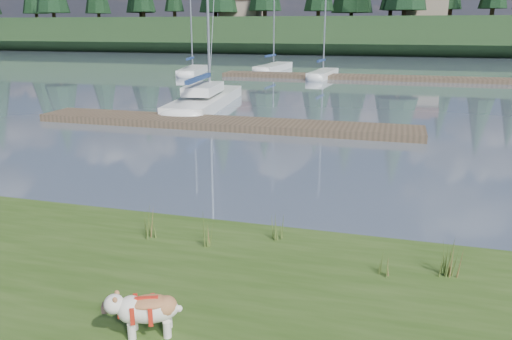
% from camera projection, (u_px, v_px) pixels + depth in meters
% --- Properties ---
extents(ground, '(200.00, 200.00, 0.00)m').
position_uv_depth(ground, '(360.00, 79.00, 38.89)').
color(ground, slate).
rests_on(ground, ground).
extents(ridge, '(200.00, 20.00, 5.00)m').
position_uv_depth(ridge, '(382.00, 36.00, 77.95)').
color(ridge, '#1A3017').
rests_on(ridge, ground).
extents(bulldog, '(0.94, 0.61, 0.55)m').
position_uv_depth(bulldog, '(147.00, 308.00, 6.05)').
color(bulldog, silver).
rests_on(bulldog, bank).
extents(sailboat_main, '(3.09, 10.19, 14.31)m').
position_uv_depth(sailboat_main, '(210.00, 96.00, 26.34)').
color(sailboat_main, silver).
rests_on(sailboat_main, ground).
extents(dock_near, '(16.00, 2.00, 0.30)m').
position_uv_depth(dock_near, '(221.00, 123.00, 20.46)').
color(dock_near, '#4C3D2C').
rests_on(dock_near, ground).
extents(dock_far, '(26.00, 2.20, 0.30)m').
position_uv_depth(dock_far, '(386.00, 78.00, 38.32)').
color(dock_far, '#4C3D2C').
rests_on(dock_far, ground).
extents(sailboat_bg_0, '(2.94, 7.60, 10.88)m').
position_uv_depth(sailboat_bg_0, '(194.00, 70.00, 43.22)').
color(sailboat_bg_0, silver).
rests_on(sailboat_bg_0, ground).
extents(sailboat_bg_1, '(2.13, 8.28, 12.20)m').
position_uv_depth(sailboat_bg_1, '(276.00, 66.00, 47.02)').
color(sailboat_bg_1, silver).
rests_on(sailboat_bg_1, ground).
extents(sailboat_bg_2, '(1.81, 6.76, 10.17)m').
position_uv_depth(sailboat_bg_2, '(325.00, 73.00, 40.33)').
color(sailboat_bg_2, silver).
rests_on(sailboat_bg_2, ground).
extents(weed_0, '(0.17, 0.14, 0.67)m').
position_uv_depth(weed_0, '(208.00, 231.00, 8.48)').
color(weed_0, '#475B23').
rests_on(weed_0, bank).
extents(weed_1, '(0.17, 0.14, 0.49)m').
position_uv_depth(weed_1, '(277.00, 228.00, 8.83)').
color(weed_1, '#475B23').
rests_on(weed_1, bank).
extents(weed_2, '(0.17, 0.14, 0.54)m').
position_uv_depth(weed_2, '(444.00, 262.00, 7.50)').
color(weed_2, '#475B23').
rests_on(weed_2, bank).
extents(weed_3, '(0.17, 0.14, 0.62)m').
position_uv_depth(weed_3, '(149.00, 224.00, 8.82)').
color(weed_3, '#475B23').
rests_on(weed_3, bank).
extents(weed_4, '(0.17, 0.14, 0.39)m').
position_uv_depth(weed_4, '(386.00, 264.00, 7.56)').
color(weed_4, '#475B23').
rests_on(weed_4, bank).
extents(weed_5, '(0.17, 0.14, 0.68)m').
position_uv_depth(weed_5, '(457.00, 259.00, 7.46)').
color(weed_5, '#475B23').
rests_on(weed_5, bank).
extents(mud_lip, '(60.00, 0.50, 0.14)m').
position_uv_depth(mud_lip, '(234.00, 237.00, 9.64)').
color(mud_lip, '#33281C').
rests_on(mud_lip, ground).
extents(house_0, '(6.30, 5.30, 4.65)m').
position_uv_depth(house_0, '(242.00, 4.00, 79.55)').
color(house_0, gray).
rests_on(house_0, ridge).
extents(house_1, '(6.30, 5.30, 4.65)m').
position_uv_depth(house_1, '(426.00, 2.00, 73.21)').
color(house_1, gray).
rests_on(house_1, ridge).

